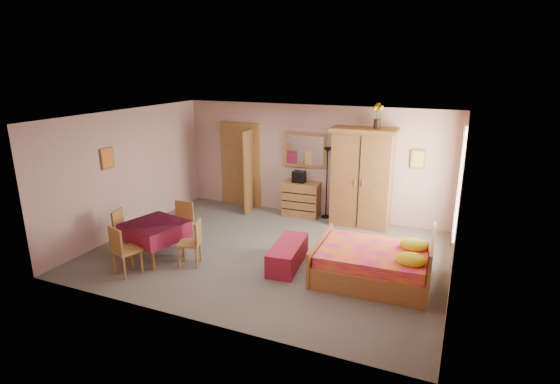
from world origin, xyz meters
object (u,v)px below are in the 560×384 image
at_px(chest_of_drawers, 301,199).
at_px(sunflower_vase, 378,116).
at_px(bed, 373,255).
at_px(wall_mirror, 305,150).
at_px(chair_north, 181,224).
at_px(wardrobe, 362,178).
at_px(dining_table, 156,240).
at_px(bench, 288,254).
at_px(chair_west, 128,232).
at_px(chair_south, 127,250).
at_px(stereo, 299,177).
at_px(floor_lamp, 327,183).
at_px(chair_east, 189,243).

bearing_deg(chest_of_drawers, sunflower_vase, -3.09).
relative_size(chest_of_drawers, bed, 0.45).
height_order(wall_mirror, chair_north, wall_mirror).
bearing_deg(chair_north, wardrobe, -146.68).
bearing_deg(chair_north, dining_table, 79.00).
bearing_deg(bench, chair_west, -167.04).
relative_size(sunflower_vase, chair_west, 0.62).
relative_size(chest_of_drawers, bench, 0.69).
bearing_deg(chair_south, dining_table, 103.93).
height_order(wall_mirror, stereo, wall_mirror).
bearing_deg(bench, dining_table, -163.92).
xyz_separation_m(floor_lamp, chair_east, (-1.49, -3.38, -0.42)).
bearing_deg(chair_north, floor_lamp, -135.34).
relative_size(sunflower_vase, chair_north, 0.61).
relative_size(chest_of_drawers, wardrobe, 0.39).
bearing_deg(chair_north, chair_east, 127.72).
distance_m(wall_mirror, dining_table, 4.05).
relative_size(floor_lamp, chair_south, 1.90).
relative_size(floor_lamp, chair_east, 2.00).
xyz_separation_m(wall_mirror, stereo, (-0.06, -0.21, -0.60)).
relative_size(chest_of_drawers, floor_lamp, 0.51).
height_order(wall_mirror, dining_table, wall_mirror).
height_order(chair_north, chair_west, chair_north).
xyz_separation_m(sunflower_vase, bed, (0.55, -2.53, -2.00)).
xyz_separation_m(chest_of_drawers, chair_east, (-0.91, -3.27, 0.01)).
relative_size(wall_mirror, bed, 0.54).
bearing_deg(floor_lamp, sunflower_vase, -6.26).
bearing_deg(bed, sunflower_vase, 99.95).
xyz_separation_m(floor_lamp, bed, (1.64, -2.65, -0.40)).
height_order(wall_mirror, bed, wall_mirror).
bearing_deg(wardrobe, chair_west, -139.09).
relative_size(bench, chair_south, 1.42).
distance_m(wall_mirror, chair_west, 4.34).
distance_m(wardrobe, sunflower_vase, 1.38).
bearing_deg(bench, chair_south, -150.48).
xyz_separation_m(wardrobe, chair_south, (-3.13, -3.92, -0.65)).
height_order(wall_mirror, chair_east, wall_mirror).
bearing_deg(sunflower_vase, chair_north, -141.62).
relative_size(stereo, chair_south, 0.33).
xyz_separation_m(floor_lamp, chair_south, (-2.27, -4.09, -0.40)).
bearing_deg(bench, floor_lamp, 93.03).
bearing_deg(chair_south, sunflower_vase, 68.44).
bearing_deg(chest_of_drawers, chair_south, -115.81).
xyz_separation_m(chair_south, chair_east, (0.78, 0.71, -0.02)).
xyz_separation_m(dining_table, chair_south, (-0.06, -0.69, 0.09)).
relative_size(stereo, dining_table, 0.30).
bearing_deg(dining_table, bench, 16.08).
relative_size(chest_of_drawers, wall_mirror, 0.83).
bearing_deg(bed, wardrobe, 105.42).
bearing_deg(stereo, bed, -47.88).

